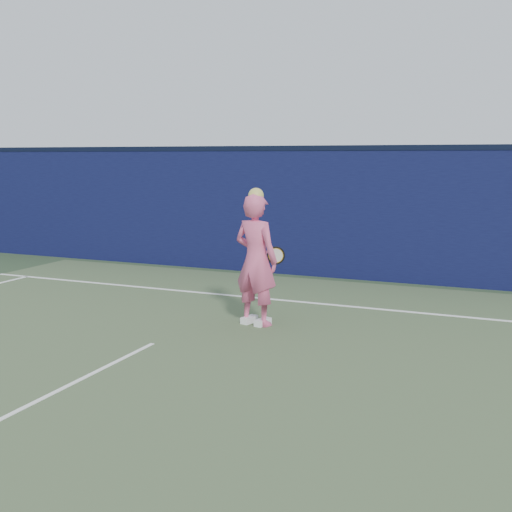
% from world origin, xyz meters
% --- Properties ---
extents(ground, '(80.00, 80.00, 0.00)m').
position_xyz_m(ground, '(0.00, 0.00, 0.00)').
color(ground, '#2B4027').
rests_on(ground, ground).
extents(backstop_wall, '(24.00, 0.40, 2.50)m').
position_xyz_m(backstop_wall, '(0.00, 6.50, 1.25)').
color(backstop_wall, '#0C0E35').
rests_on(backstop_wall, ground).
extents(wall_cap, '(24.00, 0.42, 0.10)m').
position_xyz_m(wall_cap, '(0.00, 6.50, 2.55)').
color(wall_cap, black).
rests_on(wall_cap, backstop_wall).
extents(player, '(0.77, 0.59, 1.96)m').
position_xyz_m(player, '(0.84, 2.43, 0.95)').
color(player, '#E05784').
rests_on(player, ground).
extents(racket, '(0.51, 0.15, 0.27)m').
position_xyz_m(racket, '(0.93, 2.91, 0.93)').
color(racket, black).
rests_on(racket, ground).
extents(court_lines, '(11.00, 12.04, 0.01)m').
position_xyz_m(court_lines, '(0.00, -0.33, 0.01)').
color(court_lines, white).
rests_on(court_lines, court_surface).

